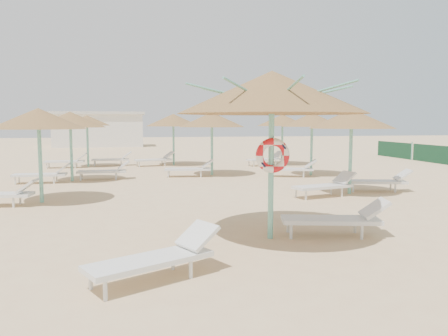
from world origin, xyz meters
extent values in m
plane|color=#D1B37F|center=(0.00, 0.00, 0.00)|extent=(120.00, 120.00, 0.00)
cylinder|color=#6CBBA7|center=(0.26, 0.32, 1.36)|extent=(0.11, 0.11, 2.73)
cone|color=olive|center=(0.26, 0.32, 2.85)|extent=(3.64, 3.64, 0.82)
cylinder|color=#6CBBA7|center=(0.26, 0.32, 2.58)|extent=(0.20, 0.20, 0.12)
cylinder|color=#6CBBA7|center=(1.10, 0.32, 2.81)|extent=(1.64, 0.04, 0.41)
cylinder|color=#6CBBA7|center=(0.85, 0.91, 2.81)|extent=(1.19, 1.19, 0.41)
cylinder|color=#6CBBA7|center=(0.26, 1.16, 2.81)|extent=(0.04, 1.64, 0.41)
cylinder|color=#6CBBA7|center=(-0.33, 0.91, 2.81)|extent=(1.19, 1.19, 0.41)
cylinder|color=#6CBBA7|center=(-0.58, 0.32, 2.81)|extent=(1.64, 0.04, 0.41)
cylinder|color=#6CBBA7|center=(-0.33, -0.27, 2.81)|extent=(1.19, 1.19, 0.41)
cylinder|color=#6CBBA7|center=(0.26, -0.52, 2.81)|extent=(0.04, 1.64, 0.41)
cylinder|color=#6CBBA7|center=(0.85, -0.27, 2.81)|extent=(1.19, 1.19, 0.41)
torus|color=red|center=(0.26, 0.22, 1.65)|extent=(0.68, 0.15, 0.68)
cylinder|color=silver|center=(-2.71, -2.21, 0.14)|extent=(0.06, 0.06, 0.27)
cylinder|color=silver|center=(-2.93, -1.78, 0.14)|extent=(0.06, 0.06, 0.27)
cylinder|color=silver|center=(-1.54, -1.60, 0.14)|extent=(0.06, 0.06, 0.27)
cylinder|color=silver|center=(-1.77, -1.17, 0.14)|extent=(0.06, 0.06, 0.27)
cube|color=silver|center=(-2.13, -1.64, 0.31)|extent=(1.92, 1.40, 0.08)
cube|color=silver|center=(-1.39, -1.25, 0.55)|extent=(0.69, 0.74, 0.36)
cylinder|color=silver|center=(0.64, 0.19, 0.14)|extent=(0.06, 0.06, 0.29)
cylinder|color=silver|center=(0.76, 0.69, 0.14)|extent=(0.06, 0.06, 0.29)
cylinder|color=silver|center=(1.99, -0.11, 0.14)|extent=(0.06, 0.06, 0.29)
cylinder|color=silver|center=(2.10, 0.39, 0.14)|extent=(0.06, 0.06, 0.29)
cube|color=silver|center=(1.50, 0.26, 0.33)|extent=(2.03, 1.04, 0.08)
cube|color=silver|center=(2.34, 0.07, 0.57)|extent=(0.62, 0.71, 0.37)
cylinder|color=#6CBBA7|center=(-5.03, 5.28, 1.15)|extent=(0.11, 0.11, 2.30)
cone|color=olive|center=(-5.03, 5.28, 2.39)|extent=(2.60, 2.60, 0.59)
cylinder|color=#6CBBA7|center=(-5.03, 5.28, 2.15)|extent=(0.20, 0.20, 0.12)
cylinder|color=silver|center=(-5.61, 4.58, 0.14)|extent=(0.06, 0.06, 0.28)
cylinder|color=silver|center=(-5.56, 5.08, 0.14)|extent=(0.06, 0.06, 0.28)
cube|color=silver|center=(-5.28, 4.80, 0.56)|extent=(0.54, 0.64, 0.36)
cylinder|color=#6CBBA7|center=(-4.87, 9.86, 1.15)|extent=(0.11, 0.11, 2.30)
cone|color=olive|center=(-4.87, 9.86, 2.39)|extent=(2.67, 2.67, 0.60)
cylinder|color=#6CBBA7|center=(-4.87, 9.86, 2.15)|extent=(0.20, 0.20, 0.12)
cylinder|color=silver|center=(-6.77, 9.22, 0.14)|extent=(0.06, 0.06, 0.28)
cylinder|color=silver|center=(-6.77, 9.72, 0.14)|extent=(0.06, 0.06, 0.28)
cylinder|color=silver|center=(-5.42, 9.21, 0.14)|extent=(0.06, 0.06, 0.28)
cylinder|color=silver|center=(-5.42, 9.71, 0.14)|extent=(0.06, 0.06, 0.28)
cube|color=silver|center=(-5.97, 9.46, 0.32)|extent=(1.90, 0.63, 0.08)
cube|color=silver|center=(-5.12, 9.45, 0.56)|extent=(0.49, 0.60, 0.36)
cylinder|color=silver|center=(-4.57, 9.90, 0.14)|extent=(0.06, 0.06, 0.28)
cylinder|color=silver|center=(-4.57, 10.40, 0.14)|extent=(0.06, 0.06, 0.28)
cylinder|color=silver|center=(-3.22, 9.91, 0.14)|extent=(0.06, 0.06, 0.28)
cylinder|color=silver|center=(-3.22, 10.41, 0.14)|extent=(0.06, 0.06, 0.28)
cube|color=silver|center=(-3.77, 10.16, 0.32)|extent=(1.90, 0.63, 0.08)
cube|color=silver|center=(-2.92, 10.17, 0.56)|extent=(0.49, 0.60, 0.36)
cylinder|color=#6CBBA7|center=(-4.90, 15.52, 1.15)|extent=(0.11, 0.11, 2.30)
cone|color=olive|center=(-4.90, 15.52, 2.38)|extent=(2.32, 2.32, 0.52)
cylinder|color=#6CBBA7|center=(-4.90, 15.52, 2.15)|extent=(0.20, 0.20, 0.12)
cylinder|color=silver|center=(-6.80, 14.89, 0.14)|extent=(0.06, 0.06, 0.28)
cylinder|color=silver|center=(-6.79, 15.39, 0.14)|extent=(0.06, 0.06, 0.28)
cylinder|color=silver|center=(-5.45, 14.86, 0.14)|extent=(0.06, 0.06, 0.28)
cylinder|color=silver|center=(-5.44, 15.36, 0.14)|extent=(0.06, 0.06, 0.28)
cube|color=silver|center=(-6.00, 15.12, 0.32)|extent=(1.91, 0.66, 0.08)
cube|color=silver|center=(-5.15, 15.10, 0.56)|extent=(0.50, 0.61, 0.36)
cylinder|color=silver|center=(-4.59, 15.55, 0.14)|extent=(0.06, 0.06, 0.28)
cylinder|color=silver|center=(-4.60, 16.05, 0.14)|extent=(0.06, 0.06, 0.28)
cylinder|color=silver|center=(-3.24, 15.58, 0.14)|extent=(0.06, 0.06, 0.28)
cylinder|color=silver|center=(-3.25, 16.08, 0.14)|extent=(0.06, 0.06, 0.28)
cube|color=silver|center=(-3.80, 15.82, 0.32)|extent=(1.91, 0.66, 0.08)
cube|color=silver|center=(-2.95, 15.84, 0.56)|extent=(0.50, 0.61, 0.36)
cylinder|color=#6CBBA7|center=(0.80, 10.79, 1.15)|extent=(0.11, 0.11, 2.30)
cone|color=olive|center=(0.80, 10.79, 2.39)|extent=(2.81, 2.81, 0.63)
cylinder|color=#6CBBA7|center=(0.80, 10.79, 2.15)|extent=(0.20, 0.20, 0.12)
cylinder|color=silver|center=(-1.13, 10.23, 0.14)|extent=(0.06, 0.06, 0.28)
cylinder|color=silver|center=(-1.07, 10.73, 0.14)|extent=(0.06, 0.06, 0.28)
cylinder|color=silver|center=(0.21, 10.07, 0.14)|extent=(0.06, 0.06, 0.28)
cylinder|color=silver|center=(0.27, 10.57, 0.14)|extent=(0.06, 0.06, 0.28)
cube|color=silver|center=(-0.30, 10.39, 0.32)|extent=(1.96, 0.84, 0.08)
cube|color=silver|center=(0.54, 10.29, 0.56)|extent=(0.55, 0.65, 0.36)
cylinder|color=#6CBBA7|center=(-0.49, 15.65, 1.15)|extent=(0.11, 0.11, 2.30)
cone|color=olive|center=(-0.49, 15.65, 2.40)|extent=(2.91, 2.91, 0.65)
cylinder|color=#6CBBA7|center=(-0.49, 15.65, 2.15)|extent=(0.20, 0.20, 0.12)
cylinder|color=silver|center=(-2.31, 14.82, 0.14)|extent=(0.06, 0.06, 0.28)
cylinder|color=silver|center=(-2.42, 15.30, 0.14)|extent=(0.06, 0.06, 0.28)
cylinder|color=silver|center=(-1.00, 15.14, 0.14)|extent=(0.06, 0.06, 0.28)
cylinder|color=silver|center=(-1.11, 15.62, 0.14)|extent=(0.06, 0.06, 0.28)
cube|color=silver|center=(-1.59, 15.25, 0.32)|extent=(1.99, 1.05, 0.08)
cube|color=silver|center=(-0.76, 15.45, 0.56)|extent=(0.61, 0.70, 0.36)
cylinder|color=#6CBBA7|center=(4.33, 5.04, 1.15)|extent=(0.11, 0.11, 2.30)
cone|color=olive|center=(4.33, 5.04, 2.39)|extent=(2.68, 2.68, 0.60)
cylinder|color=#6CBBA7|center=(4.33, 5.04, 2.15)|extent=(0.20, 0.20, 0.12)
cylinder|color=silver|center=(2.52, 4.19, 0.14)|extent=(0.06, 0.06, 0.28)
cylinder|color=silver|center=(2.39, 4.67, 0.14)|extent=(0.06, 0.06, 0.28)
cylinder|color=silver|center=(3.82, 4.53, 0.14)|extent=(0.06, 0.06, 0.28)
cylinder|color=silver|center=(3.70, 5.02, 0.14)|extent=(0.06, 0.06, 0.28)
cube|color=silver|center=(3.23, 4.64, 0.32)|extent=(2.00, 1.08, 0.08)
cube|color=silver|center=(4.05, 4.85, 0.56)|extent=(0.62, 0.70, 0.36)
cylinder|color=silver|center=(4.59, 5.30, 0.14)|extent=(0.06, 0.06, 0.28)
cylinder|color=silver|center=(4.72, 5.78, 0.14)|extent=(0.06, 0.06, 0.28)
cylinder|color=silver|center=(5.90, 4.95, 0.14)|extent=(0.06, 0.06, 0.28)
cylinder|color=silver|center=(6.02, 5.44, 0.14)|extent=(0.06, 0.06, 0.28)
cube|color=silver|center=(5.43, 5.34, 0.32)|extent=(2.00, 1.08, 0.08)
cube|color=silver|center=(6.25, 5.12, 0.56)|extent=(0.62, 0.70, 0.36)
cylinder|color=#6CBBA7|center=(5.02, 9.97, 1.15)|extent=(0.11, 0.11, 2.30)
cone|color=olive|center=(5.02, 9.97, 2.39)|extent=(2.61, 2.61, 0.59)
cylinder|color=#6CBBA7|center=(5.02, 9.97, 2.15)|extent=(0.20, 0.20, 0.12)
cylinder|color=silver|center=(3.08, 9.56, 0.14)|extent=(0.06, 0.06, 0.28)
cylinder|color=silver|center=(3.23, 10.04, 0.14)|extent=(0.06, 0.06, 0.28)
cylinder|color=silver|center=(4.38, 9.17, 0.14)|extent=(0.06, 0.06, 0.28)
cylinder|color=silver|center=(4.52, 9.65, 0.14)|extent=(0.06, 0.06, 0.28)
cube|color=silver|center=(3.92, 9.57, 0.32)|extent=(2.00, 1.14, 0.08)
cube|color=silver|center=(4.74, 9.33, 0.56)|extent=(0.64, 0.71, 0.36)
cylinder|color=#6CBBA7|center=(5.29, 14.76, 1.15)|extent=(0.11, 0.11, 2.30)
cone|color=olive|center=(5.29, 14.76, 2.39)|extent=(2.72, 2.72, 0.61)
cylinder|color=#6CBBA7|center=(5.29, 14.76, 2.15)|extent=(0.20, 0.20, 0.12)
cylinder|color=silver|center=(3.50, 13.90, 0.14)|extent=(0.06, 0.06, 0.28)
cylinder|color=silver|center=(3.36, 14.38, 0.14)|extent=(0.06, 0.06, 0.28)
cylinder|color=silver|center=(4.79, 14.28, 0.14)|extent=(0.06, 0.06, 0.28)
cylinder|color=silver|center=(4.65, 14.76, 0.14)|extent=(0.06, 0.06, 0.28)
cube|color=silver|center=(4.19, 14.36, 0.32)|extent=(2.00, 1.13, 0.08)
cube|color=silver|center=(5.01, 14.61, 0.56)|extent=(0.64, 0.71, 0.36)
cube|color=silver|center=(-6.00, 35.00, 1.50)|extent=(8.00, 4.00, 3.00)
cube|color=beige|center=(-6.00, 35.00, 3.12)|extent=(8.40, 4.40, 0.25)
cube|color=#1C5434|center=(14.00, 14.00, 0.50)|extent=(0.08, 3.80, 1.00)
cube|color=#1C5434|center=(14.00, 18.00, 0.50)|extent=(0.08, 3.80, 1.00)
cylinder|color=#6CBBA7|center=(14.00, 16.10, 0.55)|extent=(0.08, 0.08, 1.10)
camera|label=1|loc=(-2.23, -7.79, 2.28)|focal=35.00mm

